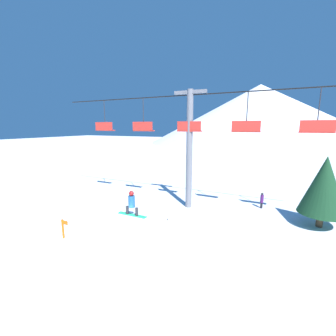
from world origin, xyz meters
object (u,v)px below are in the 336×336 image
object	(u,v)px
pine_tree_near	(324,185)
trail_marker	(64,235)
snowboarder	(132,204)
distant_skier	(262,200)
snow_ramp	(119,250)

from	to	relation	value
pine_tree_near	trail_marker	bearing A→B (deg)	-143.71
snowboarder	pine_tree_near	xyz separation A→B (m)	(8.94, 7.33, 0.15)
snowboarder	distant_skier	xyz separation A→B (m)	(5.49, 9.25, -1.85)
snow_ramp	pine_tree_near	world-z (taller)	pine_tree_near
snowboarder	pine_tree_near	bearing A→B (deg)	39.37
snowboarder	distant_skier	distance (m)	10.91
snowboarder	pine_tree_near	distance (m)	11.56
snow_ramp	trail_marker	distance (m)	3.40
snow_ramp	distant_skier	bearing A→B (deg)	64.47
trail_marker	distant_skier	xyz separation A→B (m)	(8.56, 10.73, -0.24)
snow_ramp	snowboarder	bearing A→B (deg)	102.12
snow_ramp	pine_tree_near	size ratio (longest dim) A/B	0.87
pine_tree_near	trail_marker	distance (m)	15.00
snowboarder	pine_tree_near	size ratio (longest dim) A/B	0.35
distant_skier	snowboarder	bearing A→B (deg)	-120.68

